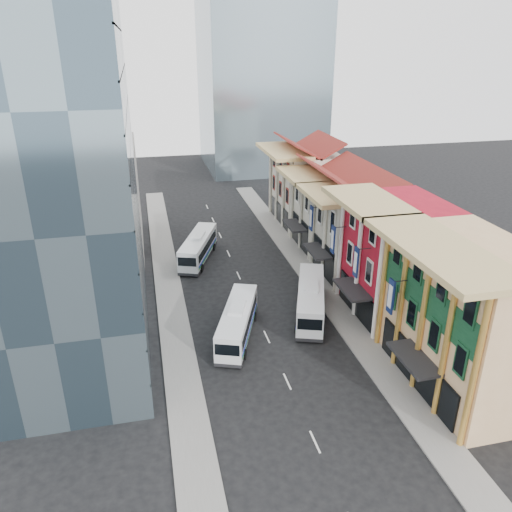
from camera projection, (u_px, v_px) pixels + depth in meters
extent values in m
plane|color=black|center=(320.00, 452.00, 34.42)|extent=(200.00, 200.00, 0.00)
cube|color=slate|center=(325.00, 294.00, 55.82)|extent=(3.00, 90.00, 0.15)
cube|color=slate|center=(172.00, 311.00, 52.31)|extent=(3.00, 90.00, 0.15)
cube|color=#DDB27F|center=(470.00, 318.00, 39.40)|extent=(8.00, 14.00, 12.00)
cube|color=#A81322|center=(397.00, 258.00, 50.13)|extent=(8.00, 10.00, 12.00)
cube|color=beige|center=(358.00, 235.00, 59.03)|extent=(8.00, 9.00, 10.00)
cube|color=beige|center=(331.00, 212.00, 67.08)|extent=(8.00, 9.00, 10.00)
cube|color=beige|center=(306.00, 187.00, 76.27)|extent=(8.00, 12.00, 11.00)
cube|color=#3C505F|center=(61.00, 184.00, 41.95)|extent=(12.00, 26.00, 30.00)
cube|color=gray|center=(100.00, 198.00, 65.91)|extent=(10.00, 18.00, 14.00)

